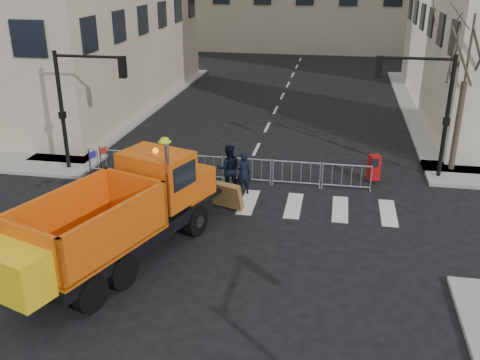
% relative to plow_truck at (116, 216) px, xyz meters
% --- Properties ---
extents(ground, '(120.00, 120.00, 0.00)m').
position_rel_plow_truck_xyz_m(ground, '(2.52, -0.20, -1.64)').
color(ground, black).
rests_on(ground, ground).
extents(sidewalk_back, '(64.00, 5.00, 0.15)m').
position_rel_plow_truck_xyz_m(sidewalk_back, '(2.52, 8.30, -1.57)').
color(sidewalk_back, gray).
rests_on(sidewalk_back, ground).
extents(traffic_light_left, '(0.18, 0.18, 5.40)m').
position_rel_plow_truck_xyz_m(traffic_light_left, '(-5.48, 7.30, 1.06)').
color(traffic_light_left, black).
rests_on(traffic_light_left, ground).
extents(traffic_light_right, '(0.18, 0.18, 5.40)m').
position_rel_plow_truck_xyz_m(traffic_light_right, '(11.02, 9.30, 1.06)').
color(traffic_light_right, black).
rests_on(traffic_light_right, ground).
extents(crowd_barriers, '(12.60, 0.60, 1.10)m').
position_rel_plow_truck_xyz_m(crowd_barriers, '(1.77, 7.40, -1.09)').
color(crowd_barriers, '#9EA0A5').
rests_on(crowd_barriers, ground).
extents(street_tree, '(3.00, 3.00, 7.50)m').
position_rel_plow_truck_xyz_m(street_tree, '(11.72, 10.30, 2.11)').
color(street_tree, '#382B21').
rests_on(street_tree, ground).
extents(plow_truck, '(5.53, 9.84, 3.70)m').
position_rel_plow_truck_xyz_m(plow_truck, '(0.00, 0.00, 0.00)').
color(plow_truck, black).
rests_on(plow_truck, ground).
extents(cop_a, '(0.77, 0.67, 1.79)m').
position_rel_plow_truck_xyz_m(cop_a, '(2.86, 6.10, -0.75)').
color(cop_a, black).
rests_on(cop_a, ground).
extents(cop_b, '(1.14, 0.98, 2.03)m').
position_rel_plow_truck_xyz_m(cop_b, '(2.22, 6.25, -0.63)').
color(cop_b, black).
rests_on(cop_b, ground).
extents(cop_c, '(1.11, 0.83, 1.74)m').
position_rel_plow_truck_xyz_m(cop_c, '(1.69, 3.85, -0.77)').
color(cop_c, black).
rests_on(cop_c, ground).
extents(worker, '(1.16, 0.85, 1.61)m').
position_rel_plow_truck_xyz_m(worker, '(-0.91, 7.56, -0.69)').
color(worker, '#DCF61D').
rests_on(worker, sidewalk_back).
extents(newspaper_box, '(0.57, 0.54, 1.10)m').
position_rel_plow_truck_xyz_m(newspaper_box, '(8.16, 8.31, -0.94)').
color(newspaper_box, '#A50C0D').
rests_on(newspaper_box, sidewalk_back).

